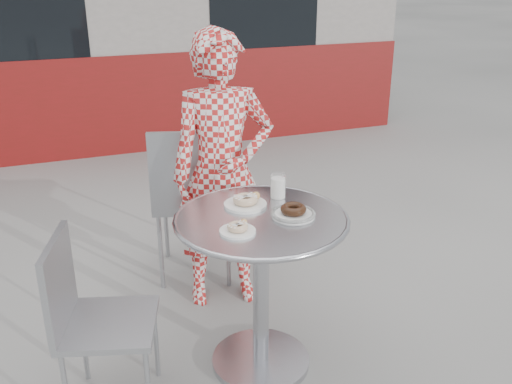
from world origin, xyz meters
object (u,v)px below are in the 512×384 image
object	(u,v)px
bistro_table	(261,256)
milk_cup	(278,187)
plate_far	(246,202)
plate_near	(238,228)
chair_left	(110,356)
chair_far	(195,229)
seated_person	(223,173)
plate_checker	(293,212)

from	to	relation	value
bistro_table	milk_cup	world-z (taller)	milk_cup
plate_far	milk_cup	size ratio (longest dim) A/B	1.66
plate_near	milk_cup	xyz separation A→B (m)	(0.30, 0.29, 0.04)
chair_left	plate_near	world-z (taller)	plate_near
bistro_table	chair_far	distance (m)	1.03
plate_far	bistro_table	bearing A→B (deg)	-81.60
milk_cup	plate_near	bearing A→B (deg)	-136.46
bistro_table	milk_cup	bearing A→B (deg)	49.23
seated_person	plate_far	world-z (taller)	seated_person
chair_far	plate_checker	bearing A→B (deg)	117.42
plate_near	plate_checker	size ratio (longest dim) A/B	0.76
chair_far	bistro_table	bearing A→B (deg)	109.98
bistro_table	plate_far	size ratio (longest dim) A/B	4.02
bistro_table	chair_far	xyz separation A→B (m)	(-0.06, 0.99, -0.30)
plate_near	plate_far	bearing A→B (deg)	63.14
plate_far	plate_checker	bearing A→B (deg)	-48.83
bistro_table	plate_near	world-z (taller)	plate_near
chair_far	chair_left	world-z (taller)	chair_far
seated_person	plate_checker	xyz separation A→B (m)	(0.11, -0.70, 0.04)
bistro_table	milk_cup	xyz separation A→B (m)	(0.16, 0.18, 0.25)
bistro_table	plate_far	xyz separation A→B (m)	(-0.02, 0.14, 0.22)
seated_person	milk_cup	bearing A→B (deg)	-66.47
bistro_table	chair_left	size ratio (longest dim) A/B	0.97
plate_far	plate_near	world-z (taller)	plate_far
bistro_table	chair_far	bearing A→B (deg)	93.21
bistro_table	plate_near	xyz separation A→B (m)	(-0.15, -0.11, 0.21)
seated_person	plate_checker	size ratio (longest dim) A/B	7.72
bistro_table	chair_left	world-z (taller)	chair_left
chair_left	plate_near	distance (m)	0.80
chair_far	plate_far	world-z (taller)	chair_far
chair_far	chair_left	bearing A→B (deg)	73.50
chair_far	milk_cup	distance (m)	1.00
chair_left	plate_near	bearing A→B (deg)	-82.36
plate_checker	chair_far	bearing A→B (deg)	100.65
seated_person	plate_near	xyz separation A→B (m)	(-0.18, -0.76, 0.04)
chair_left	plate_far	size ratio (longest dim) A/B	4.13
chair_far	seated_person	xyz separation A→B (m)	(0.08, -0.33, 0.47)
chair_far	plate_near	size ratio (longest dim) A/B	6.45
plate_near	chair_left	bearing A→B (deg)	170.82
bistro_table	plate_checker	bearing A→B (deg)	-16.13
plate_near	milk_cup	size ratio (longest dim) A/B	1.28
plate_far	plate_checker	xyz separation A→B (m)	(0.16, -0.18, -0.00)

